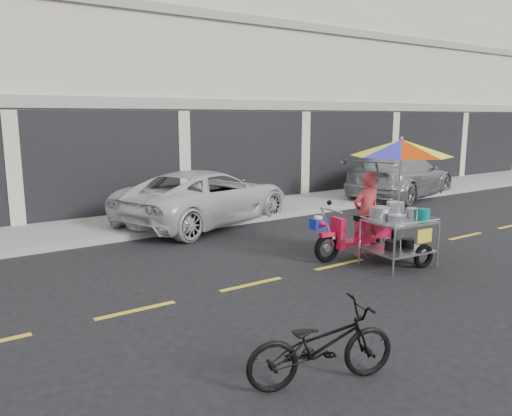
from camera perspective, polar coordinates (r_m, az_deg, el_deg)
ground at (r=9.58m, az=9.54°, el=-6.40°), size 90.00×90.00×0.00m
sidewalk at (r=13.93m, az=-6.28°, el=-0.70°), size 45.00×3.00×0.15m
shophouse_block at (r=19.54m, az=-6.27°, el=14.75°), size 36.00×8.11×10.40m
centerline at (r=9.58m, az=9.54°, el=-6.37°), size 42.00×0.10×0.01m
white_pickup at (r=12.97m, az=-5.66°, el=1.29°), size 5.51×3.86×1.40m
silver_pickup at (r=17.76m, az=16.26°, el=3.55°), size 5.51×3.41×1.49m
near_bicycle at (r=5.38m, az=7.48°, el=-15.24°), size 1.73×1.01×0.86m
food_vendor_rig at (r=9.69m, az=14.76°, el=2.69°), size 2.38×2.05×2.40m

